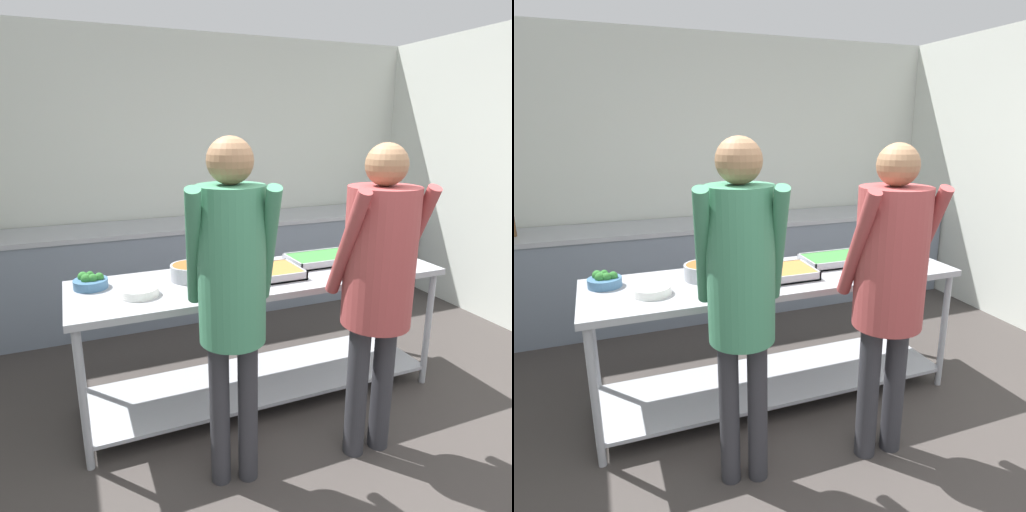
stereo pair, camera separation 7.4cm
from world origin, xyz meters
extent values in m
cube|color=silver|center=(0.00, 3.41, 1.32)|extent=(4.82, 0.06, 2.65)
cube|color=slate|center=(0.00, 3.04, 0.44)|extent=(4.66, 0.62, 0.87)
cube|color=#9EA0A8|center=(0.00, 3.04, 0.89)|extent=(4.66, 0.65, 0.04)
cube|color=black|center=(-0.39, 3.04, 0.90)|extent=(0.47, 0.36, 0.02)
cube|color=#9EA0A8|center=(-0.14, 1.41, 0.85)|extent=(2.38, 0.71, 0.04)
cube|color=#9EA0A8|center=(-0.14, 1.41, 0.12)|extent=(2.30, 0.63, 0.02)
cylinder|color=#9EA0A8|center=(-1.28, 1.11, 0.42)|extent=(0.04, 0.04, 0.83)
cylinder|color=#9EA0A8|center=(1.00, 1.11, 0.42)|extent=(0.04, 0.04, 0.83)
cylinder|color=#9EA0A8|center=(-1.28, 1.72, 0.42)|extent=(0.04, 0.04, 0.83)
cylinder|color=#9EA0A8|center=(1.00, 1.72, 0.42)|extent=(0.04, 0.04, 0.83)
cylinder|color=#3D668C|center=(-1.17, 1.57, 0.90)|extent=(0.20, 0.20, 0.05)
sphere|color=#2D702D|center=(-1.12, 1.56, 0.94)|extent=(0.05, 0.05, 0.05)
sphere|color=#2D702D|center=(-1.17, 1.62, 0.94)|extent=(0.05, 0.05, 0.05)
sphere|color=#2D702D|center=(-1.21, 1.61, 0.94)|extent=(0.06, 0.06, 0.06)
sphere|color=#2D702D|center=(-1.20, 1.56, 0.94)|extent=(0.06, 0.06, 0.06)
sphere|color=#2D702D|center=(-1.16, 1.55, 0.94)|extent=(0.06, 0.06, 0.06)
cylinder|color=white|center=(-0.93, 1.34, 0.88)|extent=(0.22, 0.22, 0.01)
cylinder|color=white|center=(-0.93, 1.34, 0.89)|extent=(0.22, 0.22, 0.01)
cylinder|color=white|center=(-0.93, 1.34, 0.90)|extent=(0.22, 0.22, 0.01)
cylinder|color=white|center=(-0.93, 1.34, 0.91)|extent=(0.22, 0.22, 0.01)
cylinder|color=#9EA0A8|center=(-0.59, 1.50, 0.92)|extent=(0.24, 0.24, 0.10)
cylinder|color=brown|center=(-0.59, 1.50, 0.96)|extent=(0.21, 0.21, 0.01)
cylinder|color=black|center=(-0.40, 1.50, 0.96)|extent=(0.14, 0.02, 0.02)
cube|color=#9EA0A8|center=(-0.14, 1.37, 0.88)|extent=(0.45, 0.32, 0.01)
cube|color=#9E6B33|center=(-0.14, 1.37, 0.90)|extent=(0.42, 0.29, 0.04)
cube|color=#9EA0A8|center=(-0.14, 1.21, 0.90)|extent=(0.45, 0.01, 0.05)
cube|color=#9EA0A8|center=(-0.14, 1.52, 0.90)|extent=(0.45, 0.01, 0.05)
cube|color=#9EA0A8|center=(-0.36, 1.37, 0.90)|extent=(0.01, 0.32, 0.05)
cube|color=#9EA0A8|center=(0.08, 1.37, 0.90)|extent=(0.01, 0.32, 0.05)
cube|color=#9EA0A8|center=(0.35, 1.51, 0.88)|extent=(0.47, 0.29, 0.01)
cube|color=#387A38|center=(0.35, 1.51, 0.90)|extent=(0.45, 0.26, 0.04)
cube|color=#9EA0A8|center=(0.35, 1.37, 0.90)|extent=(0.47, 0.01, 0.05)
cube|color=#9EA0A8|center=(0.35, 1.65, 0.90)|extent=(0.47, 0.01, 0.05)
cube|color=#9EA0A8|center=(0.12, 1.51, 0.90)|extent=(0.01, 0.29, 0.05)
cube|color=#9EA0A8|center=(0.58, 1.51, 0.90)|extent=(0.01, 0.29, 0.05)
cube|color=#9EA0A8|center=(0.80, 1.49, 0.88)|extent=(0.36, 0.32, 0.01)
cube|color=gold|center=(0.80, 1.49, 0.90)|extent=(0.34, 0.29, 0.04)
cube|color=#9EA0A8|center=(0.80, 1.34, 0.90)|extent=(0.36, 0.01, 0.05)
cube|color=#9EA0A8|center=(0.80, 1.65, 0.90)|extent=(0.36, 0.01, 0.05)
cube|color=#9EA0A8|center=(0.63, 1.49, 0.90)|extent=(0.01, 0.32, 0.05)
cube|color=#9EA0A8|center=(0.98, 1.49, 0.90)|extent=(0.01, 0.32, 0.05)
cylinder|color=#2D2D33|center=(-0.65, 0.76, 0.40)|extent=(0.10, 0.10, 0.80)
cylinder|color=#2D2D33|center=(-0.51, 0.73, 0.40)|extent=(0.10, 0.10, 0.80)
cylinder|color=#3D7F5B|center=(-0.75, 0.78, 1.26)|extent=(0.14, 0.34, 0.60)
cylinder|color=#3D7F5B|center=(-0.42, 0.71, 1.26)|extent=(0.14, 0.34, 0.60)
cylinder|color=#3D7F5B|center=(-0.58, 0.75, 1.17)|extent=(0.32, 0.32, 0.74)
sphere|color=#8C6647|center=(-0.58, 0.75, 1.65)|extent=(0.21, 0.21, 0.21)
cylinder|color=#2D2D33|center=(0.11, 0.68, 0.39)|extent=(0.12, 0.12, 0.78)
cylinder|color=#2D2D33|center=(0.28, 0.67, 0.39)|extent=(0.12, 0.12, 0.78)
cylinder|color=#993D3D|center=(0.00, 0.69, 1.23)|extent=(0.09, 0.33, 0.59)
cylinder|color=#993D3D|center=(0.39, 0.67, 1.23)|extent=(0.09, 0.33, 0.59)
cylinder|color=#993D3D|center=(0.19, 0.68, 1.15)|extent=(0.36, 0.36, 0.72)
sphere|color=#8C6647|center=(0.19, 0.68, 1.61)|extent=(0.21, 0.21, 0.21)
camera|label=1|loc=(-1.24, -1.15, 1.79)|focal=32.00mm
camera|label=2|loc=(-1.17, -1.17, 1.79)|focal=32.00mm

